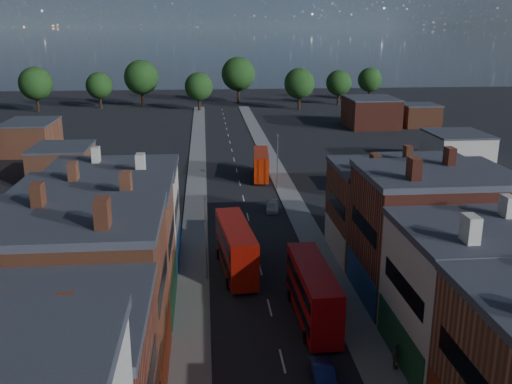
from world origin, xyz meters
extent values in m
cube|color=gray|center=(-6.50, 50.00, 0.06)|extent=(3.00, 200.00, 0.12)
cube|color=gray|center=(6.50, 50.00, 0.06)|extent=(3.00, 200.00, 0.12)
cylinder|color=slate|center=(-5.20, 30.00, 4.00)|extent=(0.16, 0.16, 8.00)
cube|color=slate|center=(-5.20, 30.00, 8.00)|extent=(0.25, 0.70, 0.25)
cylinder|color=slate|center=(5.20, 60.00, 4.00)|extent=(0.16, 0.16, 8.00)
cube|color=slate|center=(5.20, 60.00, 8.00)|extent=(0.25, 0.70, 0.25)
cube|color=#B3140A|center=(-2.40, 31.62, 2.56)|extent=(3.57, 11.24, 4.42)
cube|color=black|center=(-2.40, 31.62, 1.71)|extent=(3.55, 10.37, 0.90)
cube|color=black|center=(-2.40, 31.62, 3.62)|extent=(3.55, 10.37, 0.90)
cylinder|color=black|center=(-3.31, 27.97, 0.50)|extent=(0.40, 1.03, 1.00)
cylinder|color=black|center=(-0.81, 28.22, 0.50)|extent=(0.40, 1.03, 1.00)
cylinder|color=black|center=(-3.99, 35.01, 0.50)|extent=(0.40, 1.03, 1.00)
cylinder|color=black|center=(-1.49, 35.26, 0.50)|extent=(0.40, 1.03, 1.00)
cube|color=#B20A0D|center=(3.17, 21.65, 2.49)|extent=(2.67, 10.78, 4.29)
cube|color=black|center=(3.17, 21.65, 1.66)|extent=(2.71, 9.92, 0.88)
cube|color=black|center=(3.17, 21.65, 3.51)|extent=(2.71, 9.92, 0.88)
cylinder|color=black|center=(2.03, 18.19, 0.49)|extent=(0.31, 0.98, 0.98)
cylinder|color=black|center=(4.47, 18.24, 0.49)|extent=(0.31, 0.98, 0.98)
cylinder|color=black|center=(1.88, 25.05, 0.49)|extent=(0.31, 0.98, 0.98)
cylinder|color=black|center=(4.32, 25.11, 0.49)|extent=(0.31, 0.98, 0.98)
cube|color=#B12207|center=(3.50, 66.71, 2.25)|extent=(2.99, 9.87, 3.89)
cube|color=black|center=(3.50, 66.71, 1.50)|extent=(2.99, 9.10, 0.80)
cube|color=black|center=(3.50, 66.71, 3.18)|extent=(2.99, 9.10, 0.80)
cylinder|color=black|center=(2.15, 63.70, 0.44)|extent=(0.34, 0.90, 0.88)
cylinder|color=black|center=(4.35, 63.52, 0.44)|extent=(0.34, 0.90, 0.88)
cylinder|color=black|center=(2.65, 69.90, 0.44)|extent=(0.34, 0.90, 0.88)
cylinder|color=black|center=(4.85, 69.72, 0.44)|extent=(0.34, 0.90, 0.88)
imported|color=navy|center=(2.29, 12.98, 0.67)|extent=(1.59, 4.10, 1.33)
imported|color=black|center=(-2.02, 31.16, 0.62)|extent=(2.25, 4.56, 1.24)
imported|color=silver|center=(3.32, 50.13, 0.55)|extent=(2.00, 3.97, 1.10)
imported|color=#59524C|center=(7.56, 14.27, 1.07)|extent=(0.89, 1.22, 1.90)
camera|label=1|loc=(-5.05, -19.02, 22.71)|focal=40.00mm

